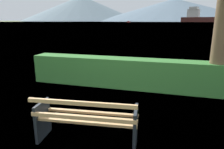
# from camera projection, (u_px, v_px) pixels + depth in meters

# --- Properties ---
(ground_plane) EXTENTS (1400.00, 1400.00, 0.00)m
(ground_plane) POSITION_uv_depth(u_px,v_px,m) (88.00, 140.00, 3.64)
(ground_plane) COLOR olive
(water_surface) EXTENTS (620.00, 620.00, 0.00)m
(water_surface) POSITION_uv_depth(u_px,v_px,m) (173.00, 22.00, 289.13)
(water_surface) COLOR #7A99A8
(water_surface) RESTS_ON ground_plane
(park_bench) EXTENTS (1.78, 0.76, 0.87)m
(park_bench) POSITION_uv_depth(u_px,v_px,m) (86.00, 120.00, 3.47)
(park_bench) COLOR tan
(park_bench) RESTS_ON ground_plane
(hedge_row) EXTENTS (6.27, 0.65, 0.92)m
(hedge_row) POSITION_uv_depth(u_px,v_px,m) (127.00, 73.00, 6.46)
(hedge_row) COLOR #387A33
(hedge_row) RESTS_ON ground_plane
(cargo_ship_large) EXTENTS (83.33, 36.52, 20.29)m
(cargo_ship_large) POSITION_uv_depth(u_px,v_px,m) (209.00, 18.00, 274.87)
(cargo_ship_large) COLOR #471E19
(cargo_ship_large) RESTS_ON water_surface
(sailboat_mid) EXTENTS (2.59, 8.36, 1.85)m
(sailboat_mid) POSITION_uv_depth(u_px,v_px,m) (129.00, 22.00, 227.15)
(sailboat_mid) COLOR #B2332D
(sailboat_mid) RESTS_ON water_surface
(distant_hills) EXTENTS (918.14, 446.72, 69.23)m
(distant_hills) POSITION_uv_depth(u_px,v_px,m) (182.00, 10.00, 513.14)
(distant_hills) COLOR slate
(distant_hills) RESTS_ON ground_plane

